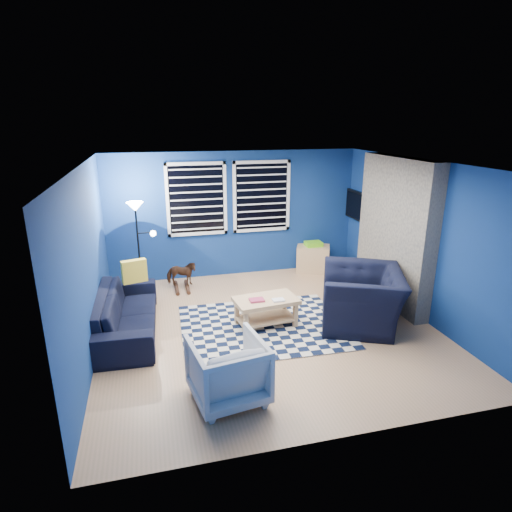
{
  "coord_description": "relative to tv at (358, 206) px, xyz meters",
  "views": [
    {
      "loc": [
        -1.64,
        -5.74,
        3.09
      ],
      "look_at": [
        -0.11,
        0.3,
        1.08
      ],
      "focal_mm": 30.0,
      "sensor_mm": 36.0,
      "label": 1
    }
  ],
  "objects": [
    {
      "name": "cabinet",
      "position": [
        -0.83,
        0.25,
        -1.11
      ],
      "size": [
        0.78,
        0.67,
        0.64
      ],
      "rotation": [
        0.0,
        0.0,
        -0.41
      ],
      "color": "tan",
      "rests_on": "floor"
    },
    {
      "name": "wall_right",
      "position": [
        0.05,
        -2.0,
        -0.15
      ],
      "size": [
        0.0,
        5.0,
        5.0
      ],
      "primitive_type": "plane",
      "rotation": [
        1.57,
        0.0,
        -1.57
      ],
      "color": "navy",
      "rests_on": "floor"
    },
    {
      "name": "sofa",
      "position": [
        -4.55,
        -1.61,
        -1.08
      ],
      "size": [
        2.19,
        0.92,
        0.63
      ],
      "primitive_type": "imported",
      "rotation": [
        0.0,
        0.0,
        1.53
      ],
      "color": "black",
      "rests_on": "floor"
    },
    {
      "name": "throw_pillow",
      "position": [
        -4.4,
        -1.18,
        -0.59
      ],
      "size": [
        0.4,
        0.21,
        0.36
      ],
      "primitive_type": "cube",
      "rotation": [
        0.0,
        0.0,
        0.27
      ],
      "color": "yellow",
      "rests_on": "sofa"
    },
    {
      "name": "armchair_bent",
      "position": [
        -3.37,
        -3.58,
        -1.03
      ],
      "size": [
        0.92,
        0.94,
        0.75
      ],
      "primitive_type": "imported",
      "rotation": [
        0.0,
        0.0,
        3.3
      ],
      "color": "gray",
      "rests_on": "floor"
    },
    {
      "name": "ceiling",
      "position": [
        -2.45,
        -2.0,
        1.1
      ],
      "size": [
        5.0,
        5.0,
        0.0
      ],
      "primitive_type": "plane",
      "rotation": [
        3.14,
        0.0,
        0.0
      ],
      "color": "white",
      "rests_on": "wall_back"
    },
    {
      "name": "wall_back",
      "position": [
        -2.45,
        0.5,
        -0.15
      ],
      "size": [
        5.0,
        0.0,
        5.0
      ],
      "primitive_type": "plane",
      "rotation": [
        1.57,
        0.0,
        0.0
      ],
      "color": "navy",
      "rests_on": "floor"
    },
    {
      "name": "floor",
      "position": [
        -2.45,
        -2.0,
        -1.4
      ],
      "size": [
        5.0,
        5.0,
        0.0
      ],
      "primitive_type": "plane",
      "color": "tan",
      "rests_on": "ground"
    },
    {
      "name": "tv",
      "position": [
        0.0,
        0.0,
        0.0
      ],
      "size": [
        0.07,
        1.0,
        0.58
      ],
      "color": "black",
      "rests_on": "wall_right"
    },
    {
      "name": "armchair_big",
      "position": [
        -0.99,
        -2.22,
        -0.96
      ],
      "size": [
        1.7,
        1.61,
        0.88
      ],
      "primitive_type": "imported",
      "rotation": [
        0.0,
        0.0,
        -1.97
      ],
      "color": "black",
      "rests_on": "floor"
    },
    {
      "name": "floor_lamp",
      "position": [
        -4.31,
        -0.15,
        0.0
      ],
      "size": [
        0.47,
        0.29,
        1.71
      ],
      "color": "black",
      "rests_on": "floor"
    },
    {
      "name": "coffee_table",
      "position": [
        -2.46,
        -1.93,
        -1.07
      ],
      "size": [
        1.02,
        0.66,
        0.48
      ],
      "rotation": [
        0.0,
        0.0,
        0.12
      ],
      "color": "tan",
      "rests_on": "rug"
    },
    {
      "name": "wall_left",
      "position": [
        -4.95,
        -2.0,
        -0.15
      ],
      "size": [
        0.0,
        5.0,
        5.0
      ],
      "primitive_type": "plane",
      "rotation": [
        1.57,
        0.0,
        1.57
      ],
      "color": "navy",
      "rests_on": "floor"
    },
    {
      "name": "rug",
      "position": [
        -2.51,
        -1.96,
        -1.39
      ],
      "size": [
        2.56,
        2.08,
        0.02
      ],
      "primitive_type": "cube",
      "rotation": [
        0.0,
        0.0,
        -0.03
      ],
      "color": "black",
      "rests_on": "floor"
    },
    {
      "name": "rocking_horse",
      "position": [
        -3.61,
        -0.1,
        -1.09
      ],
      "size": [
        0.38,
        0.61,
        0.48
      ],
      "primitive_type": "imported",
      "rotation": [
        0.0,
        0.0,
        1.35
      ],
      "color": "#482517",
      "rests_on": "floor"
    },
    {
      "name": "window_left",
      "position": [
        -3.2,
        0.46,
        0.2
      ],
      "size": [
        1.17,
        0.06,
        1.42
      ],
      "color": "black",
      "rests_on": "wall_back"
    },
    {
      "name": "window_right",
      "position": [
        -1.9,
        0.46,
        0.2
      ],
      "size": [
        1.17,
        0.06,
        1.42
      ],
      "color": "black",
      "rests_on": "wall_back"
    },
    {
      "name": "fireplace",
      "position": [
        -0.09,
        -1.5,
        -0.2
      ],
      "size": [
        0.65,
        2.0,
        2.5
      ],
      "color": "gray",
      "rests_on": "floor"
    }
  ]
}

